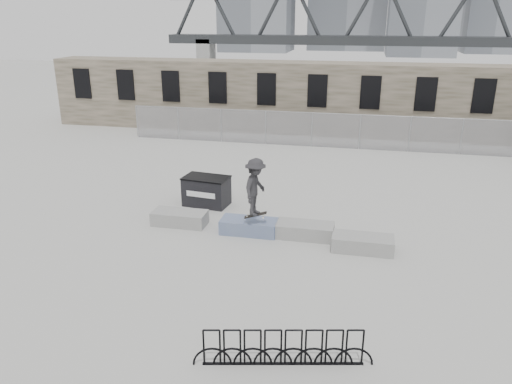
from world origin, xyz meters
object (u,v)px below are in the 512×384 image
planter_far_left (180,217)px  skateboarder (255,187)px  planter_center_right (305,230)px  dumpster (206,191)px  planter_center_left (249,226)px  bike_rack (283,348)px  planter_offset (363,243)px

planter_far_left → skateboarder: (2.98, -0.46, 1.57)m
planter_center_right → dumpster: dumpster is taller
planter_center_right → dumpster: bearing=152.2°
planter_center_left → dumpster: size_ratio=1.03×
bike_rack → skateboarder: skateboarder is taller
planter_center_left → planter_offset: (3.98, -0.57, 0.00)m
planter_offset → skateboarder: skateboarder is taller
planter_far_left → dumpster: (0.37, 2.15, 0.33)m
planter_offset → planter_center_right: bearing=162.1°
planter_center_right → planter_center_left: bearing=-178.0°
planter_center_right → bike_rack: 6.85m
planter_center_left → planter_center_right: 1.99m
planter_center_right → bike_rack: bike_rack is taller
planter_center_right → planter_offset: same height
dumpster → skateboarder: size_ratio=0.90×
dumpster → planter_center_left: bearing=-38.1°
planter_center_left → planter_center_right: same height
planter_far_left → planter_center_left: bearing=-4.2°
planter_center_right → bike_rack: (0.35, -6.84, 0.16)m
skateboarder → planter_offset: bearing=-84.9°
planter_far_left → bike_rack: bearing=-54.1°
planter_center_left → skateboarder: size_ratio=0.93×
bike_rack → planter_far_left: bearing=125.9°
planter_center_left → skateboarder: bearing=-42.5°
planter_far_left → bike_rack: size_ratio=0.51×
planter_offset → dumpster: bearing=155.2°
planter_far_left → planter_center_left: (2.69, -0.20, 0.00)m
bike_rack → skateboarder: (-2.05, 6.50, 1.41)m
planter_center_left → planter_center_right: bearing=2.0°
planter_offset → dumpster: 6.95m
planter_far_left → planter_center_left: size_ratio=1.00×
planter_center_right → planter_offset: size_ratio=1.00×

